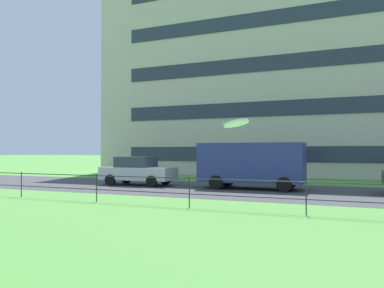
{
  "coord_description": "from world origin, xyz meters",
  "views": [
    {
      "loc": [
        4.86,
        2.76,
        1.84
      ],
      "look_at": [
        1.96,
        9.67,
        1.98
      ],
      "focal_mm": 35.41,
      "sensor_mm": 36.0,
      "label": 1
    }
  ],
  "objects": [
    {
      "name": "frisbee",
      "position": [
        3.75,
        6.6,
        2.13
      ],
      "size": [
        0.33,
        0.33,
        0.09
      ],
      "color": "white"
    },
    {
      "name": "panel_van_center",
      "position": [
        0.4,
        20.9,
        1.27
      ],
      "size": [
        5.02,
        2.15,
        2.24
      ],
      "color": "navy",
      "rests_on": "ground"
    },
    {
      "name": "park_fence",
      "position": [
        0.0,
        14.09,
        0.67
      ],
      "size": [
        36.66,
        0.04,
        1.0
      ],
      "color": "#232328",
      "rests_on": "ground"
    },
    {
      "name": "apartment_building_background",
      "position": [
        4.26,
        36.33,
        9.98
      ],
      "size": [
        38.88,
        13.36,
        19.95
      ],
      "color": "beige",
      "rests_on": "ground"
    },
    {
      "name": "street_strip",
      "position": [
        0.0,
        20.16,
        0.0
      ],
      "size": [
        80.0,
        7.73,
        0.01
      ],
      "primitive_type": "cube",
      "color": "#424247",
      "rests_on": "ground"
    },
    {
      "name": "car_silver_far_left",
      "position": [
        -5.81,
        20.53,
        0.78
      ],
      "size": [
        4.04,
        1.88,
        1.54
      ],
      "color": "#B7BABF",
      "rests_on": "ground"
    }
  ]
}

